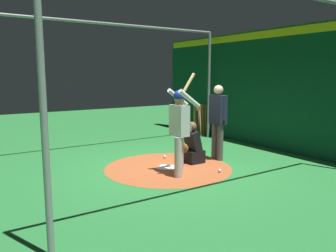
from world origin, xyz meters
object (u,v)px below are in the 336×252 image
(bat_rack, at_px, (204,121))
(batter, at_px, (180,124))
(baseball_1, at_px, (165,157))
(catcher, at_px, (192,147))
(home_plate, at_px, (168,167))
(umpire, at_px, (218,118))
(baseball_0, at_px, (220,171))

(bat_rack, bearing_deg, batter, 44.85)
(baseball_1, bearing_deg, catcher, 113.49)
(home_plate, distance_m, umpire, 1.75)
(home_plate, height_order, baseball_1, baseball_1)
(baseball_0, bearing_deg, batter, -23.53)
(home_plate, bearing_deg, baseball_1, -117.93)
(batter, xyz_separation_m, bat_rack, (-3.44, -3.42, -0.58))
(batter, bearing_deg, baseball_0, 156.47)
(umpire, bearing_deg, catcher, -6.14)
(batter, relative_size, umpire, 1.16)
(baseball_0, relative_size, baseball_1, 1.00)
(umpire, relative_size, baseball_1, 24.60)
(catcher, bearing_deg, bat_rack, -133.16)
(baseball_0, bearing_deg, home_plate, -51.37)
(umpire, height_order, baseball_1, umpire)
(bat_rack, bearing_deg, home_plate, 40.47)
(bat_rack, bearing_deg, catcher, 46.84)
(catcher, xyz_separation_m, baseball_1, (0.31, -0.72, -0.35))
(home_plate, relative_size, bat_rack, 0.40)
(catcher, bearing_deg, home_plate, 4.05)
(batter, distance_m, bat_rack, 4.89)
(home_plate, xyz_separation_m, catcher, (-0.72, -0.05, 0.38))
(baseball_0, height_order, baseball_1, same)
(umpire, bearing_deg, bat_rack, -123.73)
(home_plate, height_order, umpire, umpire)
(baseball_0, xyz_separation_m, baseball_1, (0.32, -1.68, 0.00))
(umpire, bearing_deg, batter, 19.40)
(catcher, bearing_deg, baseball_0, 90.38)
(catcher, relative_size, baseball_0, 13.30)
(batter, relative_size, catcher, 2.14)
(batter, height_order, baseball_0, batter)
(home_plate, distance_m, catcher, 0.81)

